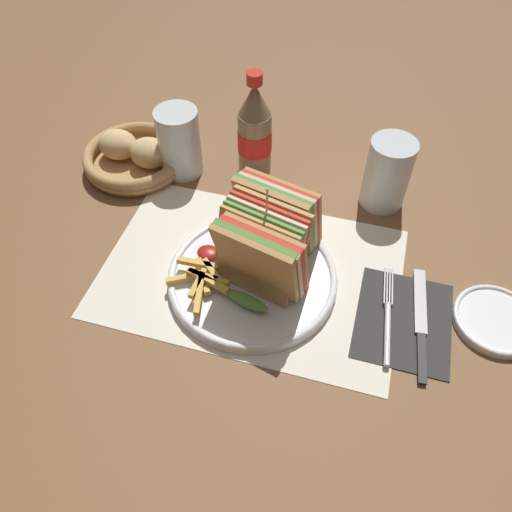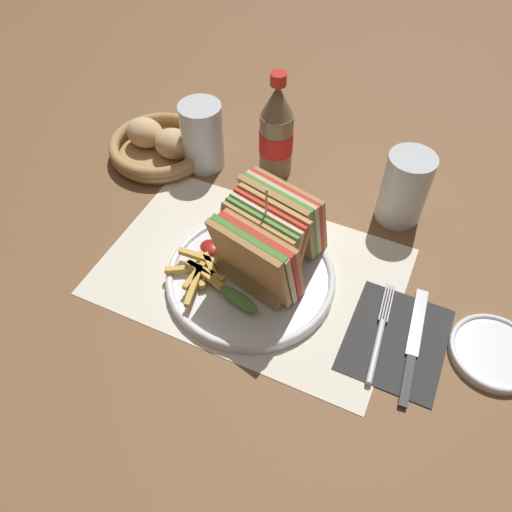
{
  "view_description": "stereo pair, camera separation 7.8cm",
  "coord_description": "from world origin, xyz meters",
  "px_view_note": "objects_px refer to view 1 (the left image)",
  "views": [
    {
      "loc": [
        0.17,
        -0.44,
        0.64
      ],
      "look_at": [
        0.03,
        0.04,
        0.04
      ],
      "focal_mm": 35.0,
      "sensor_mm": 36.0,
      "label": 1
    },
    {
      "loc": [
        0.24,
        -0.41,
        0.64
      ],
      "look_at": [
        0.03,
        0.04,
        0.04
      ],
      "focal_mm": 35.0,
      "sensor_mm": 36.0,
      "label": 2
    }
  ],
  "objects_px": {
    "fork": "(388,323)",
    "glass_near": "(387,174)",
    "plate_main": "(253,277)",
    "glass_far": "(179,142)",
    "side_saucer": "(496,320)",
    "coke_bottle_near": "(255,132)",
    "bread_basket": "(135,156)",
    "knife": "(421,324)",
    "club_sandwich": "(267,239)"
  },
  "relations": [
    {
      "from": "side_saucer",
      "to": "fork",
      "type": "bearing_deg",
      "value": -161.91
    },
    {
      "from": "coke_bottle_near",
      "to": "bread_basket",
      "type": "xyz_separation_m",
      "value": [
        -0.23,
        -0.05,
        -0.06
      ]
    },
    {
      "from": "plate_main",
      "to": "glass_far",
      "type": "relative_size",
      "value": 2.06
    },
    {
      "from": "knife",
      "to": "glass_far",
      "type": "xyz_separation_m",
      "value": [
        -0.47,
        0.24,
        0.06
      ]
    },
    {
      "from": "club_sandwich",
      "to": "coke_bottle_near",
      "type": "bearing_deg",
      "value": 110.18
    },
    {
      "from": "coke_bottle_near",
      "to": "side_saucer",
      "type": "distance_m",
      "value": 0.51
    },
    {
      "from": "club_sandwich",
      "to": "bread_basket",
      "type": "xyz_separation_m",
      "value": [
        -0.32,
        0.19,
        -0.06
      ]
    },
    {
      "from": "plate_main",
      "to": "glass_far",
      "type": "height_order",
      "value": "glass_far"
    },
    {
      "from": "glass_far",
      "to": "bread_basket",
      "type": "bearing_deg",
      "value": -171.55
    },
    {
      "from": "glass_near",
      "to": "bread_basket",
      "type": "relative_size",
      "value": 0.66
    },
    {
      "from": "plate_main",
      "to": "side_saucer",
      "type": "distance_m",
      "value": 0.37
    },
    {
      "from": "plate_main",
      "to": "fork",
      "type": "xyz_separation_m",
      "value": [
        0.22,
        -0.03,
        -0.0
      ]
    },
    {
      "from": "glass_near",
      "to": "side_saucer",
      "type": "relative_size",
      "value": 1.04
    },
    {
      "from": "plate_main",
      "to": "knife",
      "type": "height_order",
      "value": "plate_main"
    },
    {
      "from": "fork",
      "to": "bread_basket",
      "type": "distance_m",
      "value": 0.57
    },
    {
      "from": "glass_near",
      "to": "fork",
      "type": "bearing_deg",
      "value": -81.28
    },
    {
      "from": "glass_near",
      "to": "glass_far",
      "type": "bearing_deg",
      "value": -177.54
    },
    {
      "from": "plate_main",
      "to": "glass_near",
      "type": "distance_m",
      "value": 0.3
    },
    {
      "from": "fork",
      "to": "side_saucer",
      "type": "bearing_deg",
      "value": 12.94
    },
    {
      "from": "coke_bottle_near",
      "to": "bread_basket",
      "type": "relative_size",
      "value": 1.04
    },
    {
      "from": "knife",
      "to": "glass_near",
      "type": "height_order",
      "value": "glass_near"
    },
    {
      "from": "plate_main",
      "to": "coke_bottle_near",
      "type": "bearing_deg",
      "value": 105.2
    },
    {
      "from": "coke_bottle_near",
      "to": "glass_near",
      "type": "bearing_deg",
      "value": -4.96
    },
    {
      "from": "plate_main",
      "to": "coke_bottle_near",
      "type": "height_order",
      "value": "coke_bottle_near"
    },
    {
      "from": "side_saucer",
      "to": "club_sandwich",
      "type": "bearing_deg",
      "value": -179.86
    },
    {
      "from": "coke_bottle_near",
      "to": "glass_near",
      "type": "distance_m",
      "value": 0.25
    },
    {
      "from": "club_sandwich",
      "to": "fork",
      "type": "bearing_deg",
      "value": -14.01
    },
    {
      "from": "glass_far",
      "to": "knife",
      "type": "bearing_deg",
      "value": -26.84
    },
    {
      "from": "coke_bottle_near",
      "to": "bread_basket",
      "type": "bearing_deg",
      "value": -167.23
    },
    {
      "from": "plate_main",
      "to": "bread_basket",
      "type": "relative_size",
      "value": 1.36
    },
    {
      "from": "coke_bottle_near",
      "to": "side_saucer",
      "type": "height_order",
      "value": "coke_bottle_near"
    },
    {
      "from": "bread_basket",
      "to": "coke_bottle_near",
      "type": "bearing_deg",
      "value": 12.77
    },
    {
      "from": "fork",
      "to": "bread_basket",
      "type": "bearing_deg",
      "value": 149.95
    },
    {
      "from": "coke_bottle_near",
      "to": "glass_near",
      "type": "xyz_separation_m",
      "value": [
        0.25,
        -0.02,
        -0.02
      ]
    },
    {
      "from": "bread_basket",
      "to": "side_saucer",
      "type": "height_order",
      "value": "bread_basket"
    },
    {
      "from": "glass_near",
      "to": "bread_basket",
      "type": "xyz_separation_m",
      "value": [
        -0.47,
        -0.03,
        -0.04
      ]
    },
    {
      "from": "club_sandwich",
      "to": "glass_near",
      "type": "distance_m",
      "value": 0.27
    },
    {
      "from": "knife",
      "to": "coke_bottle_near",
      "type": "bearing_deg",
      "value": 135.43
    },
    {
      "from": "coke_bottle_near",
      "to": "fork",
      "type": "bearing_deg",
      "value": -45.27
    },
    {
      "from": "bread_basket",
      "to": "glass_far",
      "type": "bearing_deg",
      "value": 8.45
    },
    {
      "from": "glass_far",
      "to": "side_saucer",
      "type": "distance_m",
      "value": 0.61
    },
    {
      "from": "glass_near",
      "to": "bread_basket",
      "type": "distance_m",
      "value": 0.48
    },
    {
      "from": "fork",
      "to": "glass_near",
      "type": "xyz_separation_m",
      "value": [
        -0.04,
        0.27,
        0.06
      ]
    },
    {
      "from": "club_sandwich",
      "to": "side_saucer",
      "type": "xyz_separation_m",
      "value": [
        0.35,
        0.0,
        -0.07
      ]
    },
    {
      "from": "club_sandwich",
      "to": "glass_near",
      "type": "bearing_deg",
      "value": 54.24
    },
    {
      "from": "club_sandwich",
      "to": "glass_far",
      "type": "height_order",
      "value": "club_sandwich"
    },
    {
      "from": "fork",
      "to": "knife",
      "type": "bearing_deg",
      "value": 11.77
    },
    {
      "from": "plate_main",
      "to": "coke_bottle_near",
      "type": "relative_size",
      "value": 1.31
    },
    {
      "from": "bread_basket",
      "to": "plate_main",
      "type": "bearing_deg",
      "value": -35.44
    },
    {
      "from": "glass_far",
      "to": "bread_basket",
      "type": "relative_size",
      "value": 0.66
    }
  ]
}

